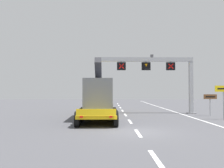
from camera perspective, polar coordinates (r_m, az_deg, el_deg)
ground at (r=15.10m, az=5.85°, el=-11.27°), size 112.00×112.00×0.00m
lane_markings at (r=27.81m, az=2.84°, el=-6.86°), size 0.20×40.30×0.01m
edge_line_right at (r=28.04m, az=15.71°, el=-6.76°), size 0.20×63.00×0.01m
overhead_lane_gantry at (r=27.17m, az=11.14°, el=3.69°), size 10.73×0.90×6.59m
heavy_haul_truck_yellow at (r=24.03m, az=-3.05°, el=-2.94°), size 3.15×14.09×5.30m
exit_sign_yellow at (r=23.09m, az=25.20°, el=-2.12°), size 1.56×0.15×2.99m
tourist_info_sign_brown at (r=25.92m, az=22.48°, el=-3.49°), size 1.33×0.15×2.18m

